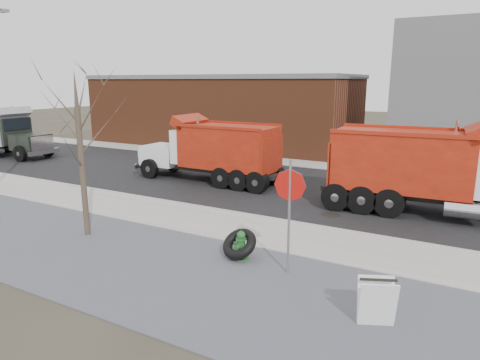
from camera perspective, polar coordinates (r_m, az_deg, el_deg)
The scene contains 15 objects.
ground at distance 14.53m, azimuth -3.30°, elevation -6.31°, with size 120.00×120.00×0.00m, color #383328.
gravel_verge at distance 11.92m, azimuth -12.44°, elevation -11.00°, with size 60.00×5.00×0.03m, color slate.
sidewalk at distance 14.72m, azimuth -2.78°, elevation -5.91°, with size 60.00×2.50×0.06m, color #9E9B93.
curb at distance 15.78m, azimuth -0.30°, elevation -4.49°, with size 60.00×0.15×0.11m, color #9E9B93.
road at distance 19.92m, azimuth 6.38°, elevation -0.97°, with size 60.00×9.40×0.02m, color black.
far_sidewalk at distance 25.16m, azimuth 11.39°, elevation 1.85°, with size 60.00×2.00×0.06m, color #9E9B93.
building_brick at distance 33.50m, azimuth -2.39°, elevation 9.37°, with size 20.20×8.20×5.30m.
bare_tree at distance 13.93m, azimuth -20.67°, elevation 5.97°, with size 3.20×3.20×5.20m.
fire_hydrant at distance 11.88m, azimuth 0.13°, elevation -8.85°, with size 0.47×0.46×0.83m.
truck_tire at distance 11.90m, azimuth -0.08°, elevation -8.52°, with size 1.14×1.10×0.83m.
stop_sign at distance 10.56m, azimuth 6.63°, elevation -2.40°, with size 0.81×0.10×2.98m.
sandwich_board at distance 9.24m, azimuth 17.77°, elevation -15.23°, with size 0.84×0.70×1.00m.
dump_truck_red_a at distance 16.91m, azimuth 24.26°, elevation 1.45°, with size 8.54×2.79×3.43m.
dump_truck_red_b at distance 20.61m, azimuth -3.63°, elevation 4.11°, with size 7.49×2.27×3.17m.
dump_truck_grey at distance 32.08m, azimuth -29.16°, elevation 5.71°, with size 6.98×2.22×3.17m.
Camera 1 is at (7.33, -11.58, 4.82)m, focal length 32.00 mm.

